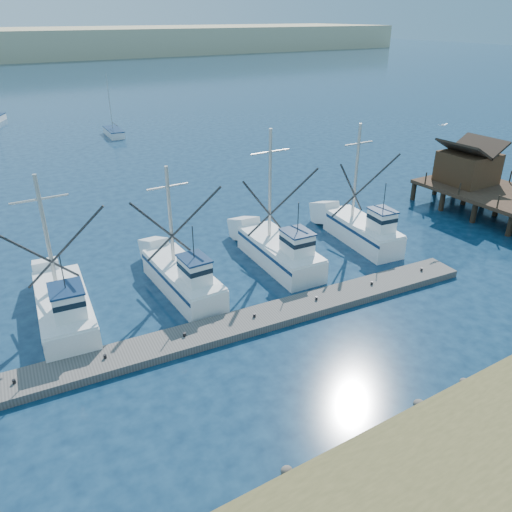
# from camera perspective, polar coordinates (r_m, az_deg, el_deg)

# --- Properties ---
(ground) EXTENTS (500.00, 500.00, 0.00)m
(ground) POSITION_cam_1_polar(r_m,az_deg,el_deg) (26.41, 13.74, -10.27)
(ground) COLOR #0C2036
(ground) RESTS_ON ground
(floating_dock) EXTENTS (32.13, 4.65, 0.43)m
(floating_dock) POSITION_cam_1_polar(r_m,az_deg,el_deg) (26.75, -4.06, -8.39)
(floating_dock) COLOR #5D5953
(floating_dock) RESTS_ON ground
(timber_pier) EXTENTS (7.00, 20.00, 8.00)m
(timber_pier) POSITION_cam_1_polar(r_m,az_deg,el_deg) (45.72, 26.37, 7.12)
(timber_pier) COLOR black
(timber_pier) RESTS_ON ground
(trawler_fleet) EXTENTS (31.18, 9.18, 9.93)m
(trawler_fleet) POSITION_cam_1_polar(r_m,az_deg,el_deg) (30.01, -10.02, -2.88)
(trawler_fleet) COLOR white
(trawler_fleet) RESTS_ON ground
(sailboat_near) EXTENTS (2.16, 5.54, 8.10)m
(sailboat_near) POSITION_cam_1_polar(r_m,az_deg,el_deg) (73.51, -15.94, 13.43)
(sailboat_near) COLOR white
(sailboat_near) RESTS_ON ground
(flying_gull) EXTENTS (0.99, 0.18, 0.18)m
(flying_gull) POSITION_cam_1_polar(r_m,az_deg,el_deg) (40.73, 20.55, 13.84)
(flying_gull) COLOR white
(flying_gull) RESTS_ON ground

